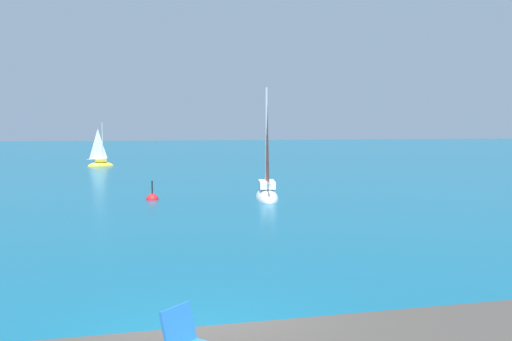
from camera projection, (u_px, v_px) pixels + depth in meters
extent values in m
ellipsoid|color=white|center=(267.00, 199.00, 25.77)|extent=(1.18, 2.95, 0.99)
cube|color=white|center=(267.00, 184.00, 25.71)|extent=(0.78, 1.31, 0.33)
cylinder|color=#B7B7BC|center=(266.00, 138.00, 25.78)|extent=(0.11, 0.11, 4.52)
cylinder|color=#B2B2B7|center=(268.00, 183.00, 25.06)|extent=(0.20, 1.81, 0.09)
pyramid|color=#DB4C38|center=(267.00, 142.00, 25.29)|extent=(0.15, 1.45, 3.43)
ellipsoid|color=yellow|center=(101.00, 166.00, 42.59)|extent=(2.00, 1.15, 0.65)
cube|color=yellow|center=(101.00, 160.00, 42.54)|extent=(0.92, 0.67, 0.21)
cylinder|color=#B7B7BC|center=(103.00, 142.00, 42.49)|extent=(0.07, 0.07, 2.95)
cylinder|color=#B2B2B7|center=(95.00, 159.00, 42.37)|extent=(1.15, 0.38, 0.06)
pyramid|color=white|center=(98.00, 144.00, 42.36)|extent=(0.92, 0.30, 2.25)
cube|color=blue|center=(178.00, 326.00, 6.51)|extent=(0.43, 0.46, 0.45)
sphere|color=red|center=(152.00, 200.00, 25.47)|extent=(0.56, 0.56, 0.56)
cylinder|color=black|center=(152.00, 188.00, 25.41)|extent=(0.06, 0.06, 0.60)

